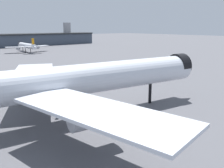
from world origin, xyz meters
TOP-DOWN VIEW (x-y plane):
  - ground at (0.00, 0.00)m, footprint 900.00×900.00m
  - airliner_near_gate at (-0.16, 2.00)m, footprint 66.40×60.04m
  - airliner_far_taxiway at (45.25, 136.81)m, footprint 31.52×34.62m

SIDE VIEW (x-z plane):
  - ground at x=0.00m, z-range 0.00..0.00m
  - airliner_far_taxiway at x=45.25m, z-range -0.61..9.65m
  - airliner_near_gate at x=-0.16m, z-range -1.06..16.72m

